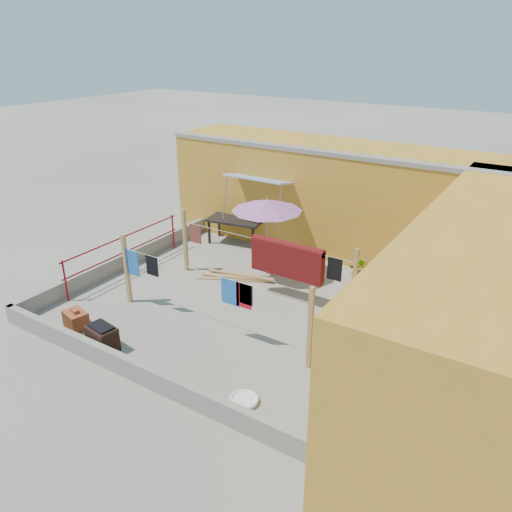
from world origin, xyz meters
name	(u,v)px	position (x,y,z in m)	size (l,w,h in m)	color
ground	(244,305)	(0.00, 0.00, 0.00)	(80.00, 80.00, 0.00)	#9E998E
wall_back	(344,198)	(0.50, 4.69, 1.61)	(11.00, 3.27, 3.21)	#C47E2B
wall_right	(478,304)	(5.20, 0.00, 1.60)	(2.40, 9.00, 3.20)	#C47E2B
parapet_front	(140,373)	(0.00, -3.58, 0.22)	(8.30, 0.16, 0.44)	gray
parapet_left	(126,260)	(-4.08, 0.00, 0.22)	(0.16, 7.30, 0.44)	gray
red_railing	(125,248)	(-3.85, -0.20, 0.72)	(0.05, 4.20, 1.10)	maroon
clothesline_rig	(276,263)	(0.57, 0.54, 1.07)	(5.09, 2.35, 1.80)	tan
patio_umbrella	(267,206)	(-0.41, 1.71, 2.03)	(2.34, 2.34, 2.26)	gray
outdoor_table	(235,221)	(-2.48, 3.20, 0.73)	(1.85, 1.14, 0.81)	black
brick_stack	(76,319)	(-2.64, -2.93, 0.21)	(0.63, 0.51, 0.48)	#AA5127
lumber_pile	(236,277)	(-0.99, 1.06, 0.06)	(1.98, 0.99, 0.12)	tan
brazier	(102,338)	(-1.44, -3.20, 0.28)	(0.71, 0.53, 0.58)	black
white_basin	(244,400)	(2.00, -2.99, 0.05)	(0.54, 0.54, 0.09)	white
water_jug_a	(398,331)	(3.67, 0.62, 0.16)	(0.23, 0.23, 0.36)	white
water_jug_b	(388,304)	(3.09, 1.65, 0.16)	(0.23, 0.23, 0.37)	white
green_hose	(367,301)	(2.52, 1.75, 0.03)	(0.46, 0.46, 0.07)	#197426
plant_back_a	(362,271)	(2.04, 2.56, 0.41)	(0.74, 0.64, 0.82)	#215618
plant_back_b	(397,273)	(2.79, 3.20, 0.30)	(0.33, 0.33, 0.60)	#215618
plant_right_a	(388,299)	(3.11, 1.48, 0.40)	(0.42, 0.29, 0.80)	#215618
plant_right_b	(328,324)	(2.38, -0.26, 0.37)	(0.41, 0.33, 0.75)	#215618
plant_right_c	(337,364)	(3.09, -1.37, 0.28)	(0.50, 0.43, 0.56)	#215618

